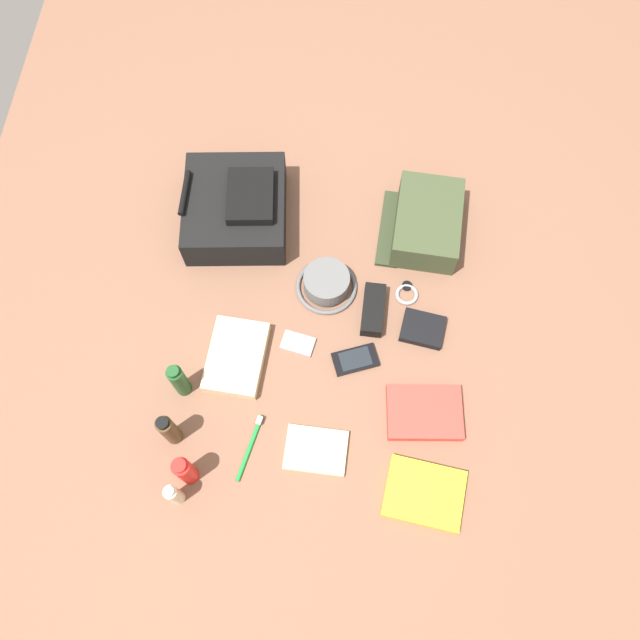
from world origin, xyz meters
TOP-DOWN VIEW (x-y plane):
  - ground_plane at (0.00, 0.00)m, footprint 2.64×2.02m
  - backpack at (0.31, 0.26)m, footprint 0.32×0.30m
  - toiletry_pouch at (0.31, -0.27)m, footprint 0.27×0.23m
  - bucket_hat at (0.11, -0.01)m, footprint 0.17×0.17m
  - lotion_bottle at (-0.47, 0.30)m, footprint 0.03×0.03m
  - sunscreen_spray at (-0.41, 0.28)m, footprint 0.04×0.04m
  - cologne_bottle at (-0.32, 0.34)m, footprint 0.04×0.04m
  - shampoo_bottle at (-0.20, 0.33)m, footprint 0.04×0.04m
  - paperback_novel at (-0.42, -0.28)m, footprint 0.17×0.20m
  - travel_guidebook at (-0.22, -0.28)m, footprint 0.15×0.19m
  - cell_phone at (-0.09, -0.10)m, footprint 0.10×0.13m
  - media_player at (-0.06, 0.05)m, footprint 0.07×0.09m
  - wristwatch at (0.11, -0.23)m, footprint 0.07×0.06m
  - toothbrush at (-0.33, 0.15)m, footprint 0.17×0.05m
  - wallet at (0.01, -0.27)m, footprint 0.11×0.12m
  - notepad at (-0.33, -0.01)m, footprint 0.12×0.16m
  - folded_towel at (-0.11, 0.21)m, footprint 0.21×0.16m
  - sunglasses_case at (0.05, -0.14)m, footprint 0.14×0.06m

SIDE VIEW (x-z plane):
  - ground_plane at x=0.00m, z-range -0.02..0.00m
  - media_player at x=-0.06m, z-range 0.00..0.01m
  - wristwatch at x=0.11m, z-range 0.00..0.01m
  - cell_phone at x=-0.09m, z-range 0.00..0.01m
  - toothbrush at x=-0.33m, z-range 0.00..0.02m
  - notepad at x=-0.33m, z-range 0.00..0.02m
  - paperback_novel at x=-0.42m, z-range 0.00..0.02m
  - wallet at x=0.01m, z-range 0.00..0.02m
  - travel_guidebook at x=-0.22m, z-range 0.00..0.03m
  - folded_towel at x=-0.11m, z-range 0.00..0.04m
  - sunglasses_case at x=0.05m, z-range 0.00..0.04m
  - bucket_hat at x=0.11m, z-range 0.00..0.06m
  - toiletry_pouch at x=0.31m, z-range 0.00..0.10m
  - lotion_bottle at x=-0.47m, z-range 0.00..0.11m
  - backpack at x=0.31m, z-range -0.01..0.13m
  - sunscreen_spray at x=-0.41m, z-range 0.00..0.14m
  - shampoo_bottle at x=-0.20m, z-range 0.00..0.15m
  - cologne_bottle at x=-0.32m, z-range 0.00..0.15m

